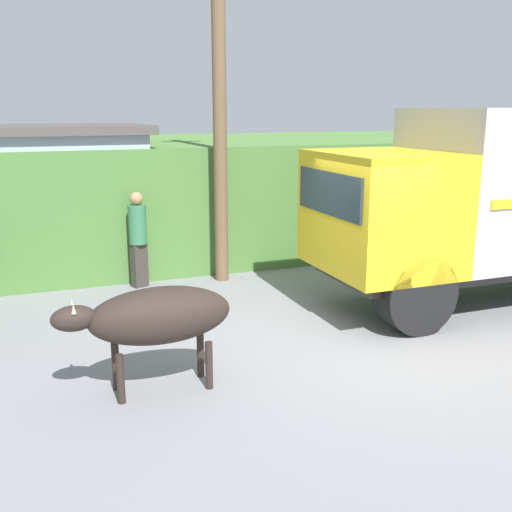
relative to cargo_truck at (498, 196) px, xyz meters
The scene contains 7 objects.
ground_plane 3.89m from the cargo_truck, 167.91° to the right, with size 60.00×60.00×0.00m, color gray.
hillside_embankment 7.44m from the cargo_truck, 117.00° to the left, with size 32.00×6.80×2.53m.
building_backdrop 9.01m from the cargo_truck, 150.47° to the left, with size 5.52×2.70×2.95m.
cargo_truck is the anchor object (origin of this frame).
brown_cow 6.36m from the cargo_truck, 167.24° to the right, with size 2.04×0.67×1.26m.
pedestrian_on_hill 6.37m from the cargo_truck, 152.07° to the left, with size 0.43×0.43×1.78m.
utility_pole 5.17m from the cargo_truck, 144.39° to the left, with size 0.90×0.26×6.63m.
Camera 1 is at (-4.02, -7.19, 3.23)m, focal length 42.00 mm.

